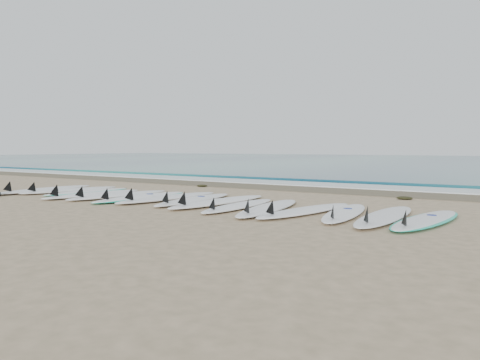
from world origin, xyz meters
The scene contains 22 objects.
ground centered at (0.00, 0.00, 0.00)m, with size 120.00×120.00×0.00m, color tan.
ocean centered at (0.00, 32.50, 0.01)m, with size 120.00×55.00×0.03m, color #1C5B64.
wet_sand_band centered at (0.00, 4.10, 0.01)m, with size 120.00×1.80×0.01m, color brown.
foam_band centered at (0.00, 5.50, 0.02)m, with size 120.00×1.40×0.04m, color silver.
wave_crest centered at (0.00, 7.00, 0.05)m, with size 120.00×1.00×0.10m, color #1C5B64.
surfboard_0 centered at (-4.61, -0.17, 0.06)m, with size 0.75×2.86×0.36m.
surfboard_1 centered at (-3.99, 0.10, 0.06)m, with size 0.97×2.67×0.33m.
surfboard_2 centered at (-3.33, 0.14, 0.04)m, with size 0.72×2.39×0.30m.
surfboard_3 centered at (-2.67, -0.28, 0.06)m, with size 0.72×2.65×0.34m.
surfboard_4 centered at (-2.01, -0.09, 0.06)m, with size 0.83×2.75×0.35m.
surfboard_5 centered at (-1.30, -0.07, 0.05)m, with size 0.67×2.68×0.34m.
surfboard_6 centered at (-0.70, 0.10, 0.06)m, with size 0.82×2.87×0.36m.
surfboard_7 centered at (0.00, 0.12, 0.06)m, with size 0.81×2.69×0.34m.
surfboard_8 centered at (0.66, 0.08, 0.06)m, with size 0.77×2.88×0.36m.
surfboard_9 centered at (1.32, -0.19, 0.05)m, with size 0.63×2.45×0.31m.
surfboard_10 centered at (1.95, -0.20, 0.06)m, with size 1.00×2.76×0.35m.
surfboard_11 centered at (2.64, -0.14, 0.06)m, with size 0.98×2.67×0.33m.
surfboard_12 centered at (3.31, -0.03, 0.06)m, with size 0.91×2.54×0.32m.
surfboard_13 centered at (3.97, -0.08, 0.06)m, with size 0.63×2.72×0.35m.
surfboard_14 centered at (4.58, -0.05, 0.05)m, with size 0.86×2.57×0.32m.
seaweed_near centered at (-2.13, 3.19, 0.03)m, with size 0.33×0.25×0.06m, color black.
seaweed_far centered at (3.53, 3.00, 0.03)m, with size 0.34×0.27×0.07m, color black.
Camera 1 is at (6.04, -7.34, 1.12)m, focal length 35.00 mm.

